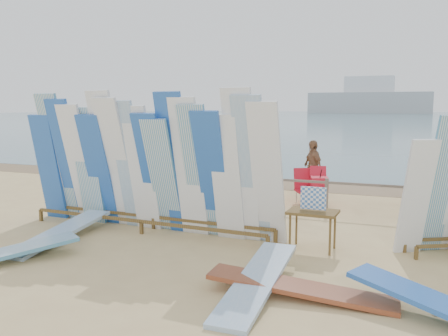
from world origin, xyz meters
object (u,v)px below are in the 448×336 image
at_px(beachgoer_11, 192,157).
at_px(flat_board_b, 257,293).
at_px(stroller, 319,190).
at_px(beachgoer_4, 313,167).
at_px(beachgoer_3, 252,164).
at_px(main_surfboard_rack, 147,169).
at_px(beachgoer_1, 170,161).
at_px(flat_board_c, 300,297).
at_px(beach_chair_right, 307,193).
at_px(beachgoer_2, 146,165).
at_px(beachgoer_extra_1, 122,158).
at_px(beachgoer_8, 420,175).
at_px(flat_board_a, 61,240).
at_px(beach_chair_left, 268,194).
at_px(beachgoer_7, 434,173).
at_px(vendor_table, 313,229).

bearing_deg(beachgoer_11, flat_board_b, -12.82).
height_order(stroller, beachgoer_4, beachgoer_4).
bearing_deg(beachgoer_3, main_surfboard_rack, -141.45).
distance_m(stroller, beachgoer_1, 5.14).
bearing_deg(flat_board_c, beach_chair_right, 8.89).
xyz_separation_m(beachgoer_2, beachgoer_3, (3.12, 1.13, 0.04)).
bearing_deg(main_surfboard_rack, beachgoer_extra_1, 130.57).
bearing_deg(beachgoer_8, beachgoer_1, -97.02).
distance_m(flat_board_b, beachgoer_3, 8.05).
relative_size(beachgoer_2, beachgoer_3, 0.96).
bearing_deg(beachgoer_extra_1, flat_board_b, 175.14).
bearing_deg(stroller, flat_board_b, -103.10).
bearing_deg(beachgoer_4, flat_board_a, -67.10).
bearing_deg(flat_board_b, beachgoer_3, 108.14).
distance_m(beach_chair_left, beachgoer_7, 4.61).
bearing_deg(beachgoer_2, beachgoer_8, 28.91).
height_order(beachgoer_7, beachgoer_11, beachgoer_11).
bearing_deg(flat_board_b, stroller, 91.95).
distance_m(vendor_table, beachgoer_7, 5.93).
distance_m(beachgoer_7, beachgoer_extra_1, 10.16).
relative_size(beachgoer_7, beachgoer_11, 0.98).
distance_m(beachgoer_7, beachgoer_11, 7.90).
relative_size(flat_board_a, beachgoer_extra_1, 1.51).
bearing_deg(beachgoer_3, beachgoer_4, -22.14).
relative_size(beachgoer_2, beachgoer_1, 0.97).
relative_size(beachgoer_7, beachgoer_3, 0.96).
distance_m(vendor_table, beach_chair_right, 4.43).
relative_size(main_surfboard_rack, beachgoer_extra_1, 3.44).
height_order(main_surfboard_rack, flat_board_b, main_surfboard_rack).
bearing_deg(flat_board_a, beach_chair_left, 59.72).
relative_size(main_surfboard_rack, beachgoer_4, 3.65).
distance_m(main_surfboard_rack, beach_chair_left, 4.33).
height_order(flat_board_c, beachgoer_7, beachgoer_7).
relative_size(vendor_table, beachgoer_3, 0.65).
xyz_separation_m(flat_board_a, beachgoer_8, (6.80, 5.82, 0.93)).
bearing_deg(flat_board_b, beachgoer_2, 130.81).
bearing_deg(beachgoer_1, flat_board_b, -104.47).
bearing_deg(beachgoer_2, beachgoer_11, 103.82).
bearing_deg(main_surfboard_rack, stroller, 56.51).
bearing_deg(vendor_table, beachgoer_extra_1, 147.05).
height_order(beachgoer_11, beachgoer_3, beachgoer_3).
relative_size(beach_chair_left, beachgoer_7, 0.51).
height_order(beach_chair_left, beachgoer_3, beachgoer_3).
relative_size(flat_board_a, beach_chair_left, 2.96).
height_order(flat_board_c, flat_board_b, flat_board_b).
relative_size(beachgoer_7, beachgoer_8, 0.96).
relative_size(flat_board_a, beachgoer_7, 1.51).
relative_size(flat_board_a, beachgoer_1, 1.47).
bearing_deg(stroller, beachgoer_8, -5.50).
height_order(flat_board_b, beachgoer_2, beachgoer_2).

